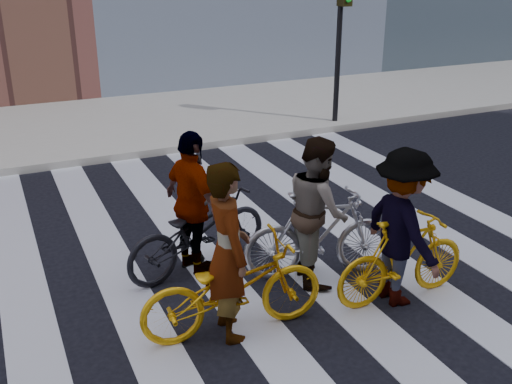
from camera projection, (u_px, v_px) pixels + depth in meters
ground at (261, 271)px, 7.50m from camera, size 100.00×100.00×0.00m
sidewalk_far at (123, 123)px, 13.81m from camera, size 100.00×5.00×0.15m
zebra_crosswalk at (261, 270)px, 7.50m from camera, size 8.25×10.00×0.01m
traffic_signal at (342, 25)px, 12.86m from camera, size 0.22×0.42×3.33m
bike_yellow_left at (233, 288)px, 6.12m from camera, size 1.99×0.81×1.02m
bike_silver_mid at (320, 234)px, 7.18m from camera, size 1.95×0.99×1.13m
bike_yellow_right at (402, 259)px, 6.72m from camera, size 1.70×0.50×1.02m
bike_dark_rear at (198, 231)px, 7.36m from camera, size 2.09×1.17×1.04m
rider_left at (228, 252)px, 5.94m from camera, size 0.50×0.72×1.89m
rider_mid at (317, 210)px, 7.04m from camera, size 0.87×1.01×1.78m
rider_right at (402, 228)px, 6.55m from camera, size 0.68×1.17×1.81m
rider_rear at (193, 204)px, 7.20m from camera, size 0.69×1.13×1.80m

